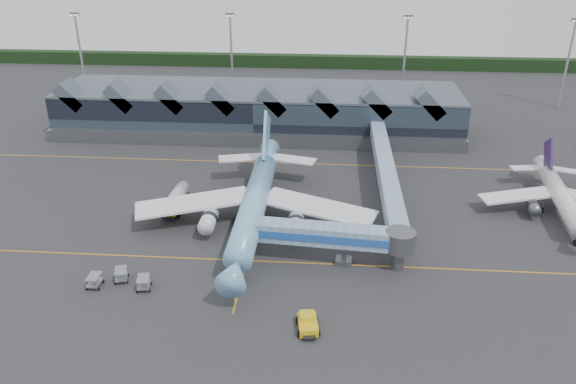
# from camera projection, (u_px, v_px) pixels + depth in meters

# --- Properties ---
(ground) EXTENTS (260.00, 260.00, 0.00)m
(ground) POSITION_uv_depth(u_px,v_px,m) (254.00, 233.00, 86.83)
(ground) COLOR #2B2B2D
(ground) RESTS_ON ground
(taxi_stripes) EXTENTS (120.00, 60.00, 0.01)m
(taxi_stripes) POSITION_uv_depth(u_px,v_px,m) (261.00, 203.00, 95.81)
(taxi_stripes) COLOR #C78817
(taxi_stripes) RESTS_ON ground
(tree_line_far) EXTENTS (260.00, 4.00, 4.00)m
(tree_line_far) POSITION_uv_depth(u_px,v_px,m) (297.00, 61.00, 184.74)
(tree_line_far) COLOR black
(tree_line_far) RESTS_ON ground
(terminal) EXTENTS (90.00, 22.25, 12.52)m
(terminal) POSITION_uv_depth(u_px,v_px,m) (258.00, 109.00, 127.57)
(terminal) COLOR black
(terminal) RESTS_ON ground
(light_masts) EXTENTS (132.40, 42.56, 22.45)m
(light_masts) POSITION_uv_depth(u_px,v_px,m) (372.00, 63.00, 136.37)
(light_masts) COLOR #96999E
(light_masts) RESTS_ON ground
(main_airliner) EXTENTS (38.51, 44.13, 14.22)m
(main_airliner) POSITION_uv_depth(u_px,v_px,m) (255.00, 201.00, 87.40)
(main_airliner) COLOR #6CB6DB
(main_airliner) RESTS_ON ground
(regional_jet) EXTENTS (26.00, 28.45, 9.76)m
(regional_jet) POSITION_uv_depth(u_px,v_px,m) (560.00, 196.00, 91.48)
(regional_jet) COLOR white
(regional_jet) RESTS_ON ground
(jet_bridge) EXTENTS (23.87, 5.48, 5.95)m
(jet_bridge) POSITION_uv_depth(u_px,v_px,m) (338.00, 237.00, 77.28)
(jet_bridge) COLOR #7299BF
(jet_bridge) RESTS_ON ground
(fuel_truck) EXTENTS (3.18, 9.63, 3.21)m
(fuel_truck) POSITION_uv_depth(u_px,v_px,m) (176.00, 199.00, 93.45)
(fuel_truck) COLOR black
(fuel_truck) RESTS_ON ground
(pushback_tug) EXTENTS (3.05, 4.34, 1.81)m
(pushback_tug) POSITION_uv_depth(u_px,v_px,m) (308.00, 323.00, 65.94)
(pushback_tug) COLOR gold
(pushback_tug) RESTS_ON ground
(baggage_carts) EXTENTS (8.34, 4.26, 1.67)m
(baggage_carts) POSITION_uv_depth(u_px,v_px,m) (120.00, 279.00, 73.90)
(baggage_carts) COLOR gray
(baggage_carts) RESTS_ON ground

